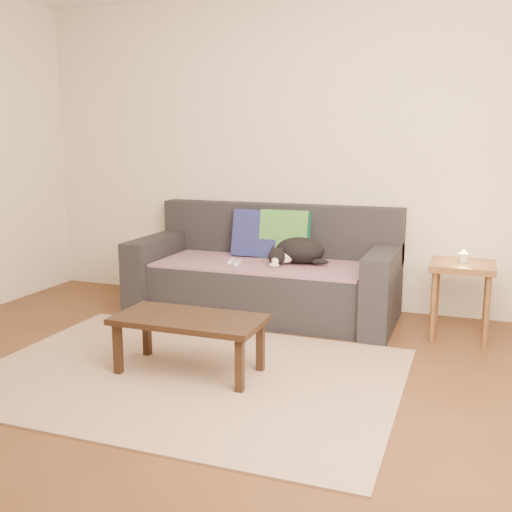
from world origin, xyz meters
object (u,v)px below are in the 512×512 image
Objects in this scene: sofa at (266,277)px; wii_remote_a at (232,261)px; wii_remote_b at (238,263)px; side_table at (462,276)px; coffee_table at (189,324)px; cat at (298,251)px.

wii_remote_a is at bearing -141.10° from sofa.
sofa is 14.00× the size of wii_remote_b.
sofa reaches higher than side_table.
side_table is 0.61× the size of coffee_table.
coffee_table is (-1.51, -1.29, -0.14)m from side_table.
coffee_table is at bearing 179.23° from wii_remote_a.
cat is 0.87× the size of side_table.
side_table reaches higher than wii_remote_b.
cat is (0.27, -0.02, 0.23)m from sofa.
cat is 1.42m from coffee_table.
sofa is at bearing 164.17° from cat.
side_table is 1.99m from coffee_table.
wii_remote_b is 0.27× the size of side_table.
sofa reaches higher than coffee_table.
cat reaches higher than coffee_table.
side_table reaches higher than wii_remote_a.
cat is 1.24m from side_table.
cat is 3.18× the size of wii_remote_a.
wii_remote_b is at bearing 97.43° from coffee_table.
sofa reaches higher than wii_remote_b.
wii_remote_a is at bearing -174.08° from cat.
sofa is 14.00× the size of wii_remote_a.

